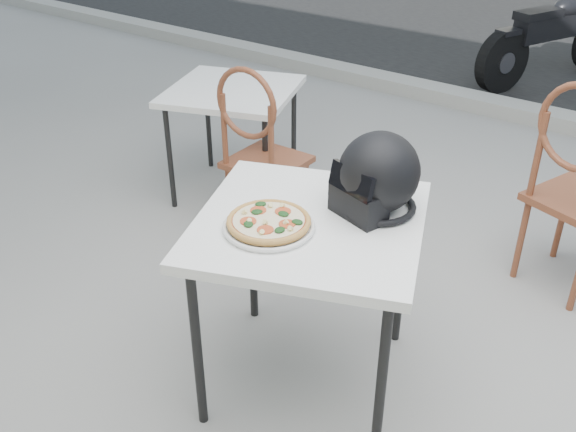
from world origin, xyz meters
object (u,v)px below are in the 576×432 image
Objects in this scene: pizza at (269,221)px; motorcycle at (554,37)px; cafe_table_side at (232,98)px; cafe_table_main at (309,235)px; plate at (269,227)px; cafe_chair_side at (259,145)px; helmet at (377,177)px.

motorcycle is (-0.41, 4.85, -0.41)m from pizza.
cafe_table_main is at bearing -39.03° from cafe_table_side.
plate is at bearing -44.21° from cafe_table_side.
pizza is 1.27m from cafe_chair_side.
helmet is (0.23, 0.36, 0.10)m from pizza.
helmet is 1.25m from cafe_chair_side.
cafe_table_main is 4.74m from motorcycle.
cafe_chair_side is at bearing 131.37° from pizza.
cafe_table_main is at bearing 137.45° from cafe_chair_side.
cafe_chair_side reaches higher than cafe_table_main.
cafe_table_main is 1.78m from cafe_table_side.
cafe_table_side is at bearing 135.80° from pizza.
cafe_table_main is 1.05× the size of cafe_chair_side.
helmet is 0.37× the size of cafe_chair_side.
plate is 0.39× the size of cafe_chair_side.
motorcycle is at bearing 94.79° from plate.
pizza is 0.17× the size of motorcycle.
helmet is at bearing 149.98° from cafe_chair_side.
cafe_table_side is 3.70m from motorcycle.
pizza is at bearing -106.71° from helmet.
plate is (-0.08, -0.15, 0.08)m from cafe_table_main.
cafe_table_side is (-1.54, 0.91, -0.29)m from helmet.
plate is 1.26m from cafe_chair_side.
plate is 1.32× the size of pizza.
cafe_table_main is 1.13× the size of cafe_table_side.
pizza reaches higher than cafe_table_side.
cafe_table_side is 0.93× the size of cafe_chair_side.
cafe_table_side is 0.59m from cafe_chair_side.
cafe_table_side is (-1.30, 1.27, -0.18)m from pizza.
helmet reaches higher than motorcycle.
helmet is (0.23, 0.36, 0.13)m from plate.
motorcycle is (-0.48, 4.70, -0.31)m from cafe_table_main.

